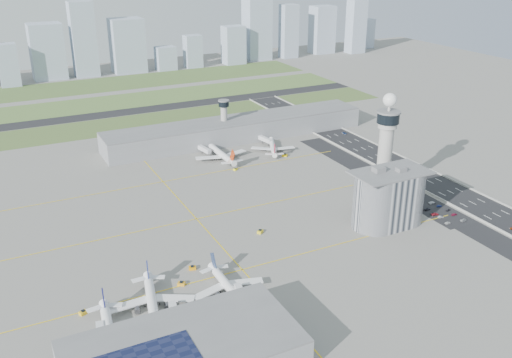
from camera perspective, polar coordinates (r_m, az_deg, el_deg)
name	(u,v)px	position (r m, az deg, el deg)	size (l,w,h in m)	color
ground	(285,226)	(313.28, 2.88, -4.74)	(1000.00, 1000.00, 0.00)	gray
grass_strip_0	(136,123)	(502.14, -11.90, 5.51)	(480.00, 50.00, 0.08)	#455C2B
grass_strip_1	(115,103)	(572.44, -13.94, 7.43)	(480.00, 60.00, 0.08)	#546F34
grass_strip_2	(97,85)	(648.60, -15.63, 9.01)	(480.00, 70.00, 0.08)	#4D6831
runway	(125,112)	(536.66, -12.97, 6.52)	(480.00, 22.00, 0.10)	black
highway	(444,188)	(378.46, 18.25, -0.90)	(28.00, 500.00, 0.10)	black
barrier_left	(427,192)	(369.01, 16.69, -1.22)	(0.60, 500.00, 1.20)	#9E9E99
barrier_right	(460,184)	(387.78, 19.74, -0.45)	(0.60, 500.00, 1.20)	#9E9E99
landside_road	(424,202)	(355.61, 16.45, -2.22)	(18.00, 260.00, 0.08)	black
parking_lot	(436,210)	(346.61, 17.52, -3.01)	(20.00, 44.00, 0.10)	black
taxiway_line_h_0	(242,270)	(274.02, -1.40, -9.06)	(260.00, 0.60, 0.01)	yellow
taxiway_line_h_1	(196,219)	(322.53, -5.98, -4.00)	(260.00, 0.60, 0.01)	yellow
taxiway_line_h_2	(163,182)	(374.39, -9.29, -0.28)	(260.00, 0.60, 0.01)	yellow
taxiway_line_v	(196,219)	(322.53, -5.98, -4.00)	(0.60, 260.00, 0.01)	yellow
control_tower	(386,142)	(344.00, 12.87, 3.61)	(14.00, 14.00, 64.50)	#ADAAA5
secondary_tower	(224,117)	(444.01, -3.22, 6.25)	(8.60, 8.60, 31.90)	#ADAAA5
admin_building	(388,198)	(317.74, 13.11, -1.87)	(42.00, 24.00, 33.50)	#B2B2B7
terminal_pier	(237,129)	(449.34, -1.91, 5.02)	(210.00, 32.00, 15.80)	gray
near_terminal	(183,355)	(216.43, -7.28, -17.05)	(84.00, 42.00, 13.00)	gray
airplane_near_a	(109,329)	(234.38, -14.51, -14.28)	(42.89, 36.46, 12.01)	white
airplane_near_b	(151,297)	(248.16, -10.41, -11.54)	(43.55, 37.02, 12.19)	white
airplane_near_c	(229,283)	(254.58, -2.74, -10.32)	(39.82, 33.85, 11.15)	white
airplane_far_a	(221,150)	(407.95, -3.56, 2.91)	(45.97, 39.07, 12.87)	white
airplane_far_b	(273,144)	(423.13, 1.69, 3.53)	(38.58, 32.79, 10.80)	white
jet_bridge_near_0	(102,349)	(230.38, -15.17, -16.09)	(14.00, 3.00, 5.70)	silver
jet_bridge_near_1	(178,327)	(235.61, -7.84, -14.41)	(14.00, 3.00, 5.70)	silver
jet_bridge_near_2	(246,307)	(244.43, -1.03, -12.63)	(14.00, 3.00, 5.70)	silver
jet_bridge_far_0	(200,148)	(423.07, -5.67, 3.06)	(14.00, 3.00, 5.70)	silver
jet_bridge_far_1	(260,139)	(442.20, 0.39, 4.05)	(14.00, 3.00, 5.70)	silver
tug_0	(83,312)	(254.91, -16.89, -12.62)	(2.24, 3.26, 1.90)	yellow
tug_1	(192,268)	(275.45, -6.39, -8.79)	(2.29, 3.33, 1.94)	orange
tug_2	(181,283)	(264.60, -7.47, -10.30)	(2.24, 3.26, 1.90)	orange
tug_3	(260,231)	(305.65, 0.42, -5.25)	(2.34, 3.40, 1.98)	yellow
tug_4	(235,169)	(388.26, -2.07, 1.00)	(1.90, 2.77, 1.61)	yellow
tug_5	(285,155)	(413.83, 2.89, 2.42)	(2.50, 3.63, 2.11)	#EDC205
car_lot_0	(448,223)	(332.45, 18.62, -4.18)	(1.45, 3.61, 1.23)	silver
car_lot_1	(441,217)	(338.21, 17.99, -3.63)	(1.24, 3.54, 1.17)	gray
car_lot_2	(435,214)	(340.61, 17.46, -3.36)	(2.09, 4.53, 1.26)	#A51E2C
car_lot_3	(427,209)	(345.42, 16.74, -2.90)	(1.77, 4.37, 1.27)	#24252D
car_lot_4	(416,205)	(348.66, 15.74, -2.55)	(1.34, 3.32, 1.13)	navy
car_lot_5	(407,200)	(354.51, 14.91, -2.02)	(1.28, 3.68, 1.21)	white
car_lot_6	(463,220)	(338.62, 20.03, -3.88)	(1.99, 4.32, 1.20)	#ABAFB2
car_lot_7	(454,214)	(343.84, 19.20, -3.36)	(1.57, 3.86, 1.12)	maroon
car_lot_8	(448,210)	(348.24, 18.66, -2.95)	(1.33, 3.31, 1.13)	#25242B
car_lot_9	(439,206)	(351.77, 17.85, -2.58)	(1.17, 3.36, 1.11)	navy
car_lot_10	(432,203)	(354.58, 17.16, -2.27)	(2.03, 4.40, 1.22)	white
car_lot_11	(421,197)	(360.94, 16.21, -1.72)	(1.59, 3.90, 1.13)	#999B9C
car_hw_1	(401,166)	(406.82, 14.34, 1.28)	(1.26, 3.61, 1.19)	black
car_hw_2	(344,133)	(468.33, 8.84, 4.56)	(1.92, 4.16, 1.16)	navy
car_hw_4	(291,116)	(509.40, 3.48, 6.28)	(1.50, 3.74, 1.27)	#929CA3
skyline_bldg_6	(8,65)	(671.14, -23.53, 10.40)	(20.04, 16.03, 45.20)	#9EADC1
skyline_bldg_7	(47,51)	(692.04, -20.16, 11.89)	(35.76, 28.61, 61.22)	#9EADC1
skyline_bldg_8	(83,39)	(690.84, -16.88, 13.21)	(26.33, 21.06, 83.39)	#9EADC1
skyline_bldg_9	(127,45)	(703.49, -12.73, 12.89)	(36.96, 29.57, 62.11)	#9EADC1
skyline_bldg_10	(166,58)	(709.85, -9.01, 11.83)	(23.01, 18.41, 27.75)	#9EADC1
skyline_bldg_11	(193,51)	(719.76, -6.33, 12.57)	(20.22, 16.18, 38.97)	#9EADC1
skyline_bldg_12	(234,45)	(737.48, -2.26, 13.24)	(26.14, 20.92, 46.89)	#9EADC1
skyline_bldg_13	(257,28)	(762.30, 0.10, 14.87)	(32.26, 25.81, 81.20)	#9EADC1
skyline_bldg_14	(289,31)	(777.58, 3.29, 14.53)	(21.59, 17.28, 68.75)	#9EADC1
skyline_bldg_15	(322,30)	(815.74, 6.62, 14.61)	(30.25, 24.20, 63.40)	#9EADC1
skyline_bldg_16	(356,26)	(823.35, 9.98, 14.79)	(23.04, 18.43, 71.56)	#9EADC1
skyline_bldg_17	(365,33)	(868.81, 10.83, 14.11)	(22.64, 18.11, 41.06)	#9EADC1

